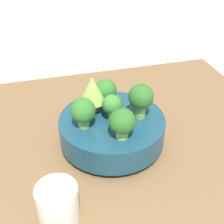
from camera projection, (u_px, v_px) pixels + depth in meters
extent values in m
plane|color=silver|center=(105.00, 147.00, 0.87)|extent=(6.00, 6.00, 0.00)
cube|color=brown|center=(105.00, 141.00, 0.86)|extent=(1.01, 0.77, 0.04)
cylinder|color=navy|center=(112.00, 141.00, 0.82)|extent=(0.12, 0.12, 0.01)
cylinder|color=navy|center=(112.00, 129.00, 0.80)|extent=(0.27, 0.27, 0.06)
cylinder|color=#6BA34C|center=(93.00, 106.00, 0.80)|extent=(0.02, 0.02, 0.03)
cone|color=#93B751|center=(92.00, 89.00, 0.77)|extent=(0.07, 0.07, 0.07)
cylinder|color=#6BA34C|center=(106.00, 101.00, 0.82)|extent=(0.03, 0.03, 0.03)
sphere|color=#2D6B28|center=(105.00, 90.00, 0.80)|extent=(0.06, 0.06, 0.06)
cylinder|color=#7AB256|center=(122.00, 133.00, 0.71)|extent=(0.03, 0.03, 0.02)
sphere|color=#286023|center=(122.00, 121.00, 0.69)|extent=(0.06, 0.06, 0.06)
cylinder|color=#7AB256|center=(112.00, 115.00, 0.77)|extent=(0.02, 0.02, 0.02)
sphere|color=#387A2D|center=(112.00, 104.00, 0.76)|extent=(0.05, 0.05, 0.05)
cylinder|color=#6BA34C|center=(140.00, 111.00, 0.78)|extent=(0.03, 0.03, 0.04)
sphere|color=#286023|center=(141.00, 97.00, 0.75)|extent=(0.06, 0.06, 0.06)
cylinder|color=#6BA34C|center=(84.00, 122.00, 0.75)|extent=(0.03, 0.03, 0.03)
sphere|color=#2D6B28|center=(83.00, 110.00, 0.73)|extent=(0.06, 0.06, 0.06)
cylinder|color=silver|center=(58.00, 203.00, 0.61)|extent=(0.08, 0.08, 0.08)
cube|color=#B2B2B7|center=(100.00, 102.00, 0.99)|extent=(0.17, 0.06, 0.01)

